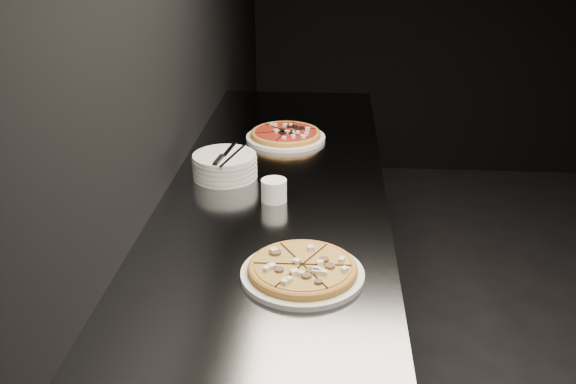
# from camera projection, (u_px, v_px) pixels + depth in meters

# --- Properties ---
(wall_left) EXTENTS (0.02, 5.00, 2.80)m
(wall_left) POSITION_uv_depth(u_px,v_px,m) (159.00, 44.00, 2.02)
(wall_left) COLOR black
(wall_left) RESTS_ON floor
(counter) EXTENTS (0.74, 2.44, 0.92)m
(counter) POSITION_uv_depth(u_px,v_px,m) (277.00, 300.00, 2.38)
(counter) COLOR slate
(counter) RESTS_ON floor
(pizza_mushroom) EXTENTS (0.32, 0.32, 0.04)m
(pizza_mushroom) POSITION_uv_depth(u_px,v_px,m) (302.00, 270.00, 1.66)
(pizza_mushroom) COLOR white
(pizza_mushroom) RESTS_ON counter
(pizza_tomato) EXTENTS (0.36, 0.36, 0.04)m
(pizza_tomato) POSITION_uv_depth(u_px,v_px,m) (286.00, 135.00, 2.63)
(pizza_tomato) COLOR white
(pizza_tomato) RESTS_ON counter
(plate_stack) EXTENTS (0.22, 0.22, 0.08)m
(plate_stack) POSITION_uv_depth(u_px,v_px,m) (225.00, 166.00, 2.26)
(plate_stack) COLOR white
(plate_stack) RESTS_ON counter
(cutlery) EXTENTS (0.11, 0.23, 0.01)m
(cutlery) POSITION_uv_depth(u_px,v_px,m) (226.00, 156.00, 2.23)
(cutlery) COLOR silver
(cutlery) RESTS_ON plate_stack
(ramekin) EXTENTS (0.08, 0.08, 0.07)m
(ramekin) POSITION_uv_depth(u_px,v_px,m) (274.00, 190.00, 2.08)
(ramekin) COLOR white
(ramekin) RESTS_ON counter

